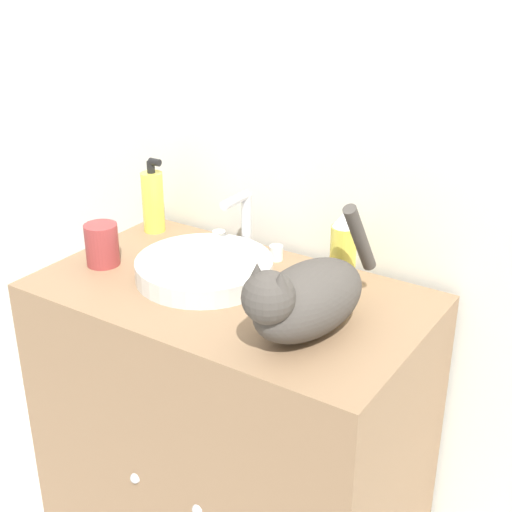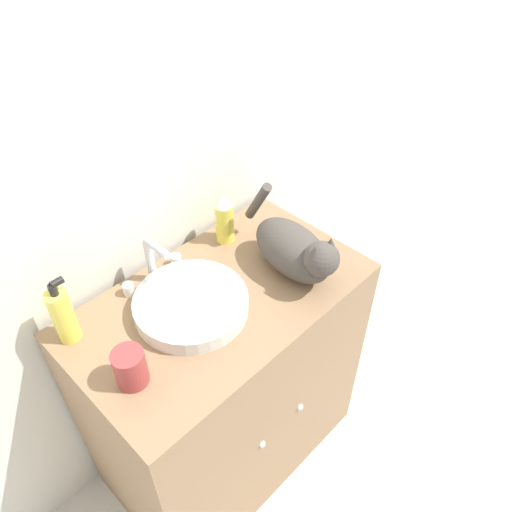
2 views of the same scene
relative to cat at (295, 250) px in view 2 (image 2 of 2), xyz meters
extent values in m
plane|color=beige|center=(-0.22, -0.17, -0.91)|extent=(8.00, 8.00, 0.00)
cube|color=silver|center=(-0.22, 0.36, 0.34)|extent=(6.00, 0.05, 2.50)
cube|color=#8C6B4C|center=(-0.22, 0.07, -0.50)|extent=(0.84, 0.49, 0.83)
sphere|color=silver|center=(-0.31, -0.17, -0.45)|extent=(0.02, 0.02, 0.02)
sphere|color=silver|center=(-0.14, -0.17, -0.45)|extent=(0.02, 0.02, 0.02)
cylinder|color=silver|center=(-0.31, 0.09, -0.06)|extent=(0.31, 0.31, 0.04)
cylinder|color=silver|center=(-0.31, 0.26, -0.01)|extent=(0.02, 0.02, 0.15)
cylinder|color=silver|center=(-0.31, 0.22, 0.07)|extent=(0.02, 0.09, 0.02)
cylinder|color=white|center=(-0.39, 0.26, -0.06)|extent=(0.03, 0.03, 0.03)
cylinder|color=white|center=(-0.23, 0.26, -0.06)|extent=(0.03, 0.03, 0.03)
ellipsoid|color=#47423D|center=(0.00, 0.01, -0.01)|extent=(0.19, 0.30, 0.14)
sphere|color=#47423D|center=(-0.02, -0.10, 0.04)|extent=(0.11, 0.11, 0.10)
cone|color=#47423D|center=(-0.04, -0.10, 0.08)|extent=(0.04, 0.04, 0.04)
cone|color=#47423D|center=(0.01, -0.11, 0.08)|extent=(0.04, 0.04, 0.04)
cylinder|color=#47423D|center=(0.03, 0.17, 0.07)|extent=(0.04, 0.11, 0.16)
cylinder|color=#EADB4C|center=(-0.58, 0.25, 0.00)|extent=(0.06, 0.06, 0.16)
cylinder|color=black|center=(-0.58, 0.25, 0.09)|extent=(0.02, 0.02, 0.03)
cylinder|color=black|center=(-0.57, 0.25, 0.11)|extent=(0.03, 0.02, 0.02)
cylinder|color=#EADB4C|center=(-0.04, 0.25, -0.01)|extent=(0.06, 0.06, 0.13)
cone|color=white|center=(-0.04, 0.25, 0.07)|extent=(0.05, 0.05, 0.04)
cylinder|color=#9E3838|center=(-0.55, 0.02, -0.03)|extent=(0.08, 0.08, 0.10)
camera|label=1|loc=(0.57, -1.03, 0.62)|focal=50.00mm
camera|label=2|loc=(-0.83, -0.65, 0.92)|focal=35.00mm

